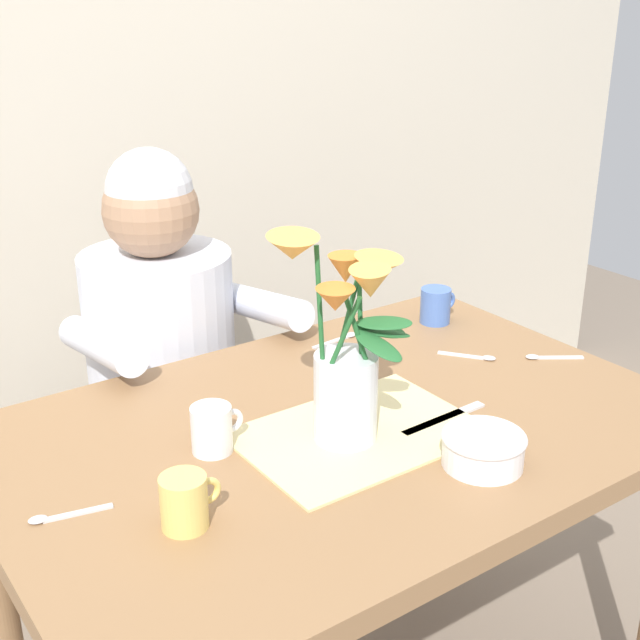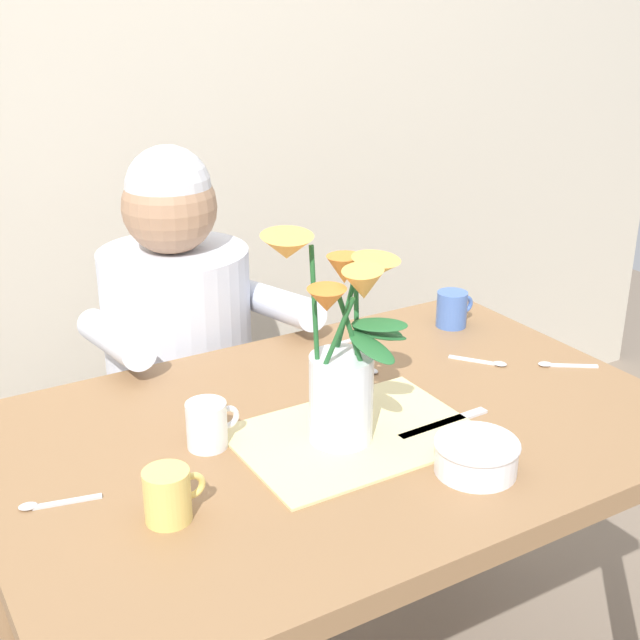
% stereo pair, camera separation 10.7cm
% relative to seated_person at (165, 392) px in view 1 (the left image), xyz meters
% --- Properties ---
extents(wood_panel_backdrop, '(4.00, 0.10, 2.50)m').
position_rel_seated_person_xyz_m(wood_panel_backdrop, '(0.05, 0.43, 0.69)').
color(wood_panel_backdrop, beige).
rests_on(wood_panel_backdrop, ground_plane).
extents(dining_table, '(1.20, 0.80, 0.74)m').
position_rel_seated_person_xyz_m(dining_table, '(0.05, -0.62, 0.08)').
color(dining_table, olive).
rests_on(dining_table, ground_plane).
extents(seated_person, '(0.45, 0.47, 1.14)m').
position_rel_seated_person_xyz_m(seated_person, '(0.00, 0.00, 0.00)').
color(seated_person, '#4C4C56').
rests_on(seated_person, ground_plane).
extents(striped_placemat, '(0.40, 0.28, 0.00)m').
position_rel_seated_person_xyz_m(striped_placemat, '(0.05, -0.67, 0.18)').
color(striped_placemat, beige).
rests_on(striped_placemat, dining_table).
extents(flower_vase, '(0.24, 0.19, 0.37)m').
position_rel_seated_person_xyz_m(flower_vase, '(0.02, -0.67, 0.34)').
color(flower_vase, silver).
rests_on(flower_vase, dining_table).
extents(ceramic_bowl, '(0.14, 0.14, 0.06)m').
position_rel_seated_person_xyz_m(ceramic_bowl, '(0.16, -0.86, 0.21)').
color(ceramic_bowl, white).
rests_on(ceramic_bowl, dining_table).
extents(dinner_knife, '(0.19, 0.02, 0.00)m').
position_rel_seated_person_xyz_m(dinner_knife, '(0.21, -0.71, 0.18)').
color(dinner_knife, silver).
rests_on(dinner_knife, dining_table).
extents(tea_cup, '(0.09, 0.07, 0.08)m').
position_rel_seated_person_xyz_m(tea_cup, '(0.51, -0.36, 0.22)').
color(tea_cup, '#476BB7').
rests_on(tea_cup, dining_table).
extents(ceramic_mug, '(0.09, 0.07, 0.08)m').
position_rel_seated_person_xyz_m(ceramic_mug, '(-0.30, -0.73, 0.22)').
color(ceramic_mug, '#E5C666').
rests_on(ceramic_mug, dining_table).
extents(coffee_cup, '(0.09, 0.07, 0.08)m').
position_rel_seated_person_xyz_m(coffee_cup, '(-0.17, -0.57, 0.22)').
color(coffee_cup, silver).
rests_on(coffee_cup, dining_table).
extents(spoon_0, '(0.08, 0.10, 0.01)m').
position_rel_seated_person_xyz_m(spoon_0, '(0.44, -0.56, 0.18)').
color(spoon_0, silver).
rests_on(spoon_0, dining_table).
extents(spoon_1, '(0.12, 0.02, 0.01)m').
position_rel_seated_person_xyz_m(spoon_1, '(0.28, -0.32, 0.18)').
color(spoon_1, silver).
rests_on(spoon_1, dining_table).
extents(spoon_2, '(0.11, 0.08, 0.01)m').
position_rel_seated_person_xyz_m(spoon_2, '(0.56, -0.64, 0.18)').
color(spoon_2, silver).
rests_on(spoon_2, dining_table).
extents(spoon_3, '(0.05, 0.12, 0.01)m').
position_rel_seated_person_xyz_m(spoon_3, '(0.21, -0.45, 0.18)').
color(spoon_3, silver).
rests_on(spoon_3, dining_table).
extents(spoon_4, '(0.12, 0.04, 0.01)m').
position_rel_seated_person_xyz_m(spoon_4, '(-0.45, -0.61, 0.18)').
color(spoon_4, silver).
rests_on(spoon_4, dining_table).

